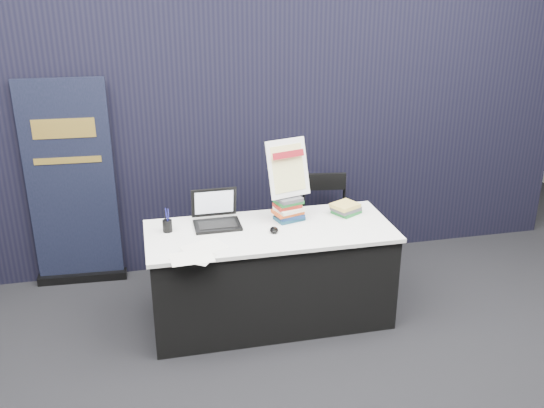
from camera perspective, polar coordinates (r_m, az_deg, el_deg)
The scene contains 15 objects.
floor at distance 4.32m, azimuth 1.48°, elevation -14.46°, with size 8.00×8.00×0.00m, color black.
wall_back at distance 7.47m, azimuth -6.16°, elevation 15.49°, with size 8.00×0.02×3.50m, color #A29F99.
drape_partition at distance 5.23m, azimuth -2.70°, elevation 6.75°, with size 6.00×0.08×2.40m, color black.
display_table at distance 4.58m, azimuth -0.17°, elevation -6.66°, with size 1.80×0.75×0.75m.
laptop at distance 4.49m, azimuth -5.26°, elevation -1.20°, with size 0.34×0.27×0.26m.
mouse at distance 4.36m, azimuth 0.19°, elevation -2.45°, with size 0.06×0.10×0.03m, color black.
brochure_left at distance 4.03m, azimuth -7.56°, elevation -5.03°, with size 0.28×0.20×0.00m, color white.
brochure_mid at distance 4.04m, azimuth -7.38°, elevation -4.96°, with size 0.27×0.19×0.00m, color silver.
brochure_right at distance 4.16m, azimuth -6.39°, elevation -4.07°, with size 0.29×0.20×0.00m, color white.
pen_cup at distance 4.42m, azimuth -9.82°, elevation -2.04°, with size 0.07×0.07×0.09m, color black.
book_stack_tall at distance 4.54m, azimuth 1.57°, elevation -0.40°, with size 0.22×0.19×0.18m.
book_stack_short at distance 4.70m, azimuth 6.90°, elevation -0.40°, with size 0.24×0.22×0.09m.
info_sign at distance 4.46m, azimuth 1.51°, elevation 3.34°, with size 0.34×0.21×0.44m.
pullup_banner at distance 5.22m, azimuth -18.24°, elevation 0.67°, with size 0.74×0.14×1.74m.
stacking_chair at distance 5.25m, azimuth 5.35°, elevation -1.58°, with size 0.44×0.45×0.86m.
Camera 1 is at (-0.87, -3.38, 2.56)m, focal length 40.00 mm.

